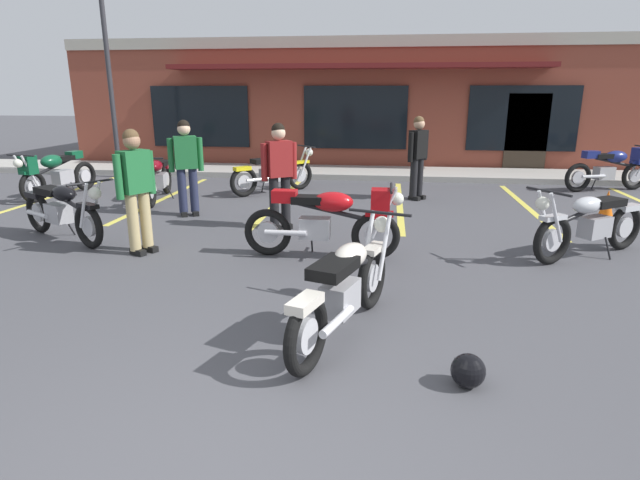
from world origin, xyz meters
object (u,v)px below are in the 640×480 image
(person_by_back_row, at_px, (418,153))
(parking_lot_lamp_post, at_px, (103,32))
(motorcycle_cream_vintage, at_px, (62,210))
(motorcycle_silver_naked, at_px, (330,219))
(motorcycle_blue_standard, at_px, (274,172))
(motorcycle_black_cruiser, at_px, (55,172))
(person_near_building, at_px, (136,184))
(motorcycle_red_sportbike, at_px, (590,223))
(helmet_on_pavement, at_px, (468,371))
(motorcycle_orange_scrambler, at_px, (158,178))
(motorcycle_foreground_classic, at_px, (345,287))
(person_in_shorts_foreground, at_px, (279,170))
(motorcycle_green_cafe_racer, at_px, (613,167))
(traffic_cone, at_px, (607,206))
(person_in_black_shirt, at_px, (186,162))

(person_by_back_row, xyz_separation_m, parking_lot_lamp_post, (-7.51, 1.85, 2.57))
(motorcycle_cream_vintage, relative_size, person_by_back_row, 1.14)
(motorcycle_silver_naked, height_order, motorcycle_blue_standard, same)
(motorcycle_black_cruiser, bearing_deg, person_near_building, -44.39)
(parking_lot_lamp_post, bearing_deg, motorcycle_red_sportbike, -29.70)
(motorcycle_cream_vintage, xyz_separation_m, helmet_on_pavement, (5.39, -3.31, -0.33))
(motorcycle_cream_vintage, xyz_separation_m, person_by_back_row, (5.32, 3.81, 0.49))
(motorcycle_red_sportbike, bearing_deg, motorcycle_cream_vintage, -178.62)
(person_by_back_row, bearing_deg, motorcycle_blue_standard, 174.45)
(motorcycle_red_sportbike, xyz_separation_m, motorcycle_orange_scrambler, (-7.28, 2.82, 0.00))
(motorcycle_foreground_classic, bearing_deg, parking_lot_lamp_post, 128.69)
(person_in_shorts_foreground, distance_m, helmet_on_pavement, 5.10)
(motorcycle_red_sportbike, bearing_deg, motorcycle_blue_standard, 142.63)
(motorcycle_foreground_classic, distance_m, helmet_on_pavement, 1.28)
(motorcycle_black_cruiser, distance_m, motorcycle_orange_scrambler, 2.28)
(motorcycle_foreground_classic, bearing_deg, helmet_on_pavement, -36.57)
(motorcycle_cream_vintage, bearing_deg, motorcycle_silver_naked, -4.53)
(motorcycle_foreground_classic, relative_size, motorcycle_orange_scrambler, 0.98)
(motorcycle_black_cruiser, distance_m, motorcycle_green_cafe_racer, 12.04)
(motorcycle_orange_scrambler, xyz_separation_m, person_in_shorts_foreground, (2.90, -1.86, 0.49))
(motorcycle_silver_naked, xyz_separation_m, traffic_cone, (4.47, 2.70, -0.27))
(motorcycle_foreground_classic, bearing_deg, motorcycle_cream_vintage, 149.67)
(person_near_building, bearing_deg, person_in_shorts_foreground, 44.42)
(motorcycle_green_cafe_racer, distance_m, parking_lot_lamp_post, 12.24)
(motorcycle_black_cruiser, bearing_deg, person_by_back_row, 5.80)
(parking_lot_lamp_post, bearing_deg, person_by_back_row, -13.83)
(helmet_on_pavement, relative_size, parking_lot_lamp_post, 0.05)
(person_in_black_shirt, distance_m, person_by_back_row, 4.55)
(motorcycle_blue_standard, relative_size, person_by_back_row, 0.99)
(motorcycle_green_cafe_racer, distance_m, person_in_shorts_foreground, 7.88)
(motorcycle_foreground_classic, bearing_deg, person_by_back_row, 81.81)
(motorcycle_red_sportbike, bearing_deg, person_by_back_row, 120.01)
(person_by_back_row, distance_m, person_near_building, 5.76)
(motorcycle_silver_naked, xyz_separation_m, motorcycle_orange_scrambler, (-3.87, 3.32, -0.07))
(motorcycle_black_cruiser, xyz_separation_m, person_by_back_row, (7.46, 0.76, 0.42))
(person_in_black_shirt, bearing_deg, motorcycle_red_sportbike, -14.84)
(person_by_back_row, bearing_deg, motorcycle_silver_naked, -107.66)
(motorcycle_black_cruiser, bearing_deg, helmet_on_pavement, -40.18)
(person_in_black_shirt, height_order, helmet_on_pavement, person_in_black_shirt)
(motorcycle_foreground_classic, bearing_deg, motorcycle_red_sportbike, 42.38)
(motorcycle_red_sportbike, bearing_deg, motorcycle_foreground_classic, -137.62)
(motorcycle_cream_vintage, bearing_deg, helmet_on_pavement, -31.54)
(person_near_building, bearing_deg, motorcycle_black_cruiser, 135.61)
(motorcycle_blue_standard, height_order, traffic_cone, motorcycle_blue_standard)
(motorcycle_orange_scrambler, relative_size, traffic_cone, 3.94)
(motorcycle_red_sportbike, height_order, person_in_shorts_foreground, person_in_shorts_foreground)
(motorcycle_green_cafe_racer, height_order, person_near_building, person_near_building)
(motorcycle_blue_standard, height_order, person_near_building, person_near_building)
(motorcycle_foreground_classic, relative_size, motorcycle_blue_standard, 1.23)
(motorcycle_green_cafe_racer, height_order, motorcycle_orange_scrambler, same)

